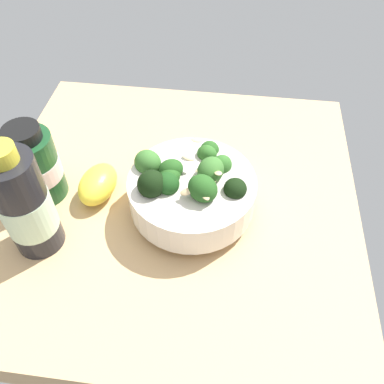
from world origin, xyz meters
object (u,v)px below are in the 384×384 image
at_px(bottle_tall, 25,206).
at_px(bottle_short, 34,165).
at_px(bowl_of_broccoli, 191,189).
at_px(lemon_wedge, 98,184).

xyz_separation_m(bottle_tall, bottle_short, (0.09, 0.03, -0.02)).
height_order(bowl_of_broccoli, lemon_wedge, bowl_of_broccoli).
bearing_deg(bowl_of_broccoli, lemon_wedge, 85.13).
bearing_deg(bottle_tall, lemon_wedge, -31.31).
xyz_separation_m(lemon_wedge, bottle_tall, (-0.10, 0.06, 0.05)).
bearing_deg(bottle_short, bottle_tall, -161.91).
distance_m(lemon_wedge, bottle_short, 0.09).
height_order(lemon_wedge, bottle_tall, bottle_tall).
height_order(bottle_tall, bottle_short, bottle_tall).
bearing_deg(bottle_short, bowl_of_broccoli, -91.48).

